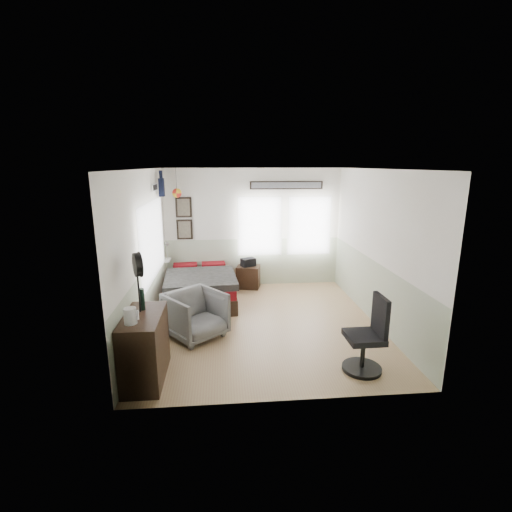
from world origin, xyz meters
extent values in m
cube|color=tan|center=(0.00, 0.00, -0.01)|extent=(4.00, 4.50, 0.01)
cube|color=silver|center=(0.00, 2.25, 1.35)|extent=(4.00, 0.02, 2.70)
cube|color=silver|center=(0.00, -2.25, 1.35)|extent=(4.00, 0.02, 2.70)
cube|color=silver|center=(-2.00, 0.00, 1.35)|extent=(0.02, 4.50, 2.70)
cube|color=silver|center=(2.00, 0.00, 1.35)|extent=(0.02, 4.50, 2.70)
cube|color=white|center=(0.00, 0.00, 2.70)|extent=(4.00, 4.50, 0.02)
cube|color=#B4C2A1|center=(0.00, 2.24, 0.55)|extent=(4.00, 0.01, 1.10)
cube|color=#B4C2A1|center=(-1.99, 0.00, 0.55)|extent=(0.01, 4.50, 1.10)
cube|color=#B4C2A1|center=(1.99, 0.00, 0.55)|extent=(0.01, 4.50, 1.10)
cube|color=silver|center=(-1.96, 0.55, 1.45)|extent=(0.03, 2.20, 1.35)
cube|color=silver|center=(0.15, 2.21, 1.40)|extent=(0.95, 0.03, 1.30)
cube|color=silver|center=(1.30, 2.21, 1.40)|extent=(0.95, 0.03, 1.30)
cube|color=black|center=(-1.55, 2.21, 1.35)|extent=(0.35, 0.03, 0.45)
cube|color=black|center=(-1.55, 2.21, 1.85)|extent=(0.35, 0.03, 0.45)
cube|color=#7F7259|center=(-1.55, 2.20, 1.35)|extent=(0.27, 0.01, 0.37)
cube|color=#7F7259|center=(-1.55, 2.20, 1.85)|extent=(0.27, 0.01, 0.37)
cube|color=black|center=(0.75, 2.21, 2.32)|extent=(1.65, 0.03, 0.18)
cube|color=gray|center=(0.75, 2.20, 2.32)|extent=(1.58, 0.01, 0.13)
cube|color=white|center=(-1.97, 1.15, 2.35)|extent=(0.02, 0.48, 0.14)
sphere|color=red|center=(-1.65, 1.95, 2.18)|extent=(0.20, 0.20, 0.20)
cube|color=black|center=(-1.18, 1.25, 0.15)|extent=(1.48, 2.00, 0.30)
cube|color=maroon|center=(-1.18, 1.25, 0.39)|extent=(1.43, 1.96, 0.17)
cube|color=#484847|center=(-1.18, 1.04, 0.54)|extent=(1.49, 1.46, 0.13)
cube|color=maroon|center=(-1.49, 2.01, 0.54)|extent=(0.55, 0.36, 0.13)
cube|color=maroon|center=(-0.86, 2.01, 0.54)|extent=(0.55, 0.36, 0.13)
cube|color=black|center=(-1.74, -1.60, 0.45)|extent=(0.48, 1.00, 0.90)
imported|color=#5E5E5E|center=(-1.16, -0.42, 0.38)|extent=(1.17, 1.17, 0.77)
cube|color=black|center=(-0.13, 2.03, 0.26)|extent=(0.59, 0.51, 0.51)
cylinder|color=black|center=(1.19, -1.67, 0.03)|extent=(0.54, 0.54, 0.05)
cylinder|color=black|center=(1.19, -1.67, 0.26)|extent=(0.06, 0.06, 0.41)
cube|color=black|center=(1.19, -1.67, 0.50)|extent=(0.48, 0.48, 0.08)
cube|color=black|center=(1.39, -1.66, 0.81)|extent=(0.07, 0.44, 0.54)
cylinder|color=silver|center=(-1.82, -1.85, 1.00)|extent=(0.15, 0.15, 0.20)
cube|color=silver|center=(-1.73, -1.85, 1.01)|extent=(0.02, 0.02, 0.12)
cylinder|color=black|center=(-1.77, -1.41, 1.05)|extent=(0.07, 0.07, 0.29)
cylinder|color=black|center=(-1.79, -1.48, 1.21)|extent=(0.02, 0.02, 0.62)
cylinder|color=black|center=(-1.79, -1.48, 1.54)|extent=(0.18, 0.31, 0.31)
cylinder|color=black|center=(-1.75, -1.48, 1.54)|extent=(0.15, 0.31, 0.33)
cube|color=black|center=(-0.13, 2.03, 0.60)|extent=(0.37, 0.31, 0.18)
camera|label=1|loc=(-0.69, -6.12, 2.77)|focal=26.00mm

